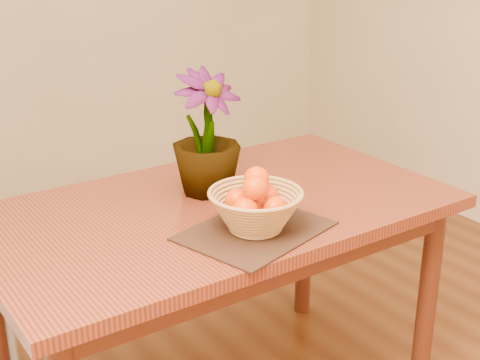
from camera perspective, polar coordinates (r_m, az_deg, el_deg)
table at (r=2.05m, az=-1.88°, el=-4.26°), size 1.40×0.80×0.75m
placemat at (r=1.83m, az=1.32°, el=-4.35°), size 0.45×0.38×0.01m
wicker_basket at (r=1.80m, az=1.33°, el=-2.77°), size 0.26×0.26×0.11m
orange_pile at (r=1.79m, az=1.34°, el=-1.48°), size 0.18×0.17×0.13m
potted_plant at (r=2.04m, az=-2.91°, el=4.00°), size 0.24×0.24×0.38m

